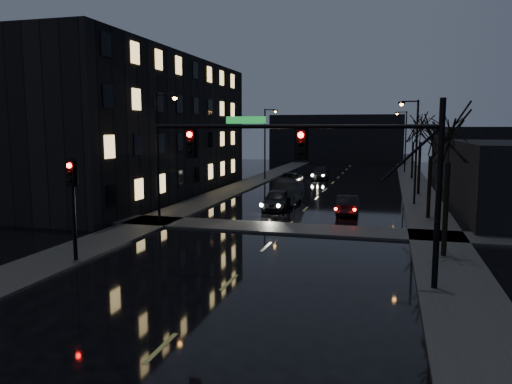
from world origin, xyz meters
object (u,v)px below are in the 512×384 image
Objects in this scene: oncoming_car_a at (277,200)px; oncoming_car_c at (289,180)px; lead_car at (348,205)px; oncoming_car_b at (287,193)px; oncoming_car_d at (320,173)px.

oncoming_car_a reaches higher than oncoming_car_c.
oncoming_car_c is 16.55m from lead_car.
lead_car is (5.15, -0.61, -0.07)m from oncoming_car_a.
oncoming_car_a reaches higher than lead_car.
lead_car is at bearing -62.82° from oncoming_car_c.
oncoming_car_b reaches higher than lead_car.
oncoming_car_b is at bearing -77.84° from oncoming_car_c.
oncoming_car_b is 1.11× the size of oncoming_car_d.
oncoming_car_a is at bearing -91.03° from oncoming_car_b.
oncoming_car_b is 19.32m from oncoming_car_d.
oncoming_car_b is 11.62m from oncoming_car_c.
oncoming_car_c is (-2.11, 11.42, -0.17)m from oncoming_car_b.
oncoming_car_d is at bearing 76.55° from oncoming_car_c.
lead_car is at bearing -33.28° from oncoming_car_b.
oncoming_car_d is 23.37m from lead_car.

